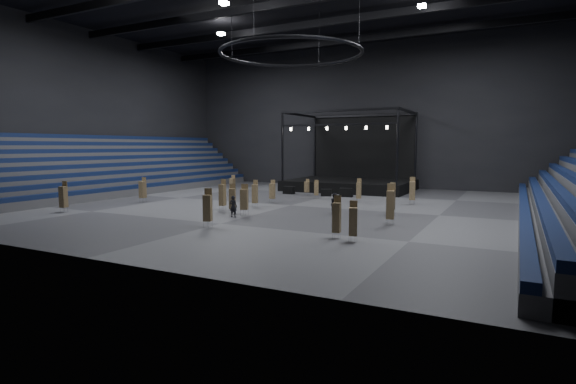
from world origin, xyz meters
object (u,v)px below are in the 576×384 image
at_px(chair_stack_1, 232,184).
at_px(chair_stack_4, 208,207).
at_px(chair_stack_5, 232,198).
at_px(chair_stack_10, 244,199).
at_px(man_center, 233,206).
at_px(stage, 352,178).
at_px(chair_stack_11, 353,221).
at_px(chair_stack_6, 390,204).
at_px(crew_member, 335,204).
at_px(flight_case_left, 289,190).
at_px(chair_stack_0, 223,194).
at_px(chair_stack_3, 412,190).
at_px(chair_stack_14, 359,190).
at_px(chair_stack_16, 255,193).
at_px(chair_stack_12, 307,187).
at_px(chair_stack_9, 316,189).
at_px(flight_case_mid, 326,193).
at_px(chair_stack_2, 392,198).
at_px(chair_stack_13, 63,196).
at_px(chair_stack_7, 272,191).
at_px(flight_case_right, 346,193).
at_px(chair_stack_8, 337,217).
at_px(chair_stack_15, 143,189).

height_order(chair_stack_1, chair_stack_4, chair_stack_4).
relative_size(chair_stack_4, chair_stack_5, 1.07).
xyz_separation_m(chair_stack_10, man_center, (-0.23, -1.12, -0.46)).
relative_size(stage, chair_stack_11, 6.21).
bearing_deg(chair_stack_6, crew_member, 140.76).
relative_size(flight_case_left, chair_stack_10, 0.52).
height_order(chair_stack_0, chair_stack_10, chair_stack_0).
relative_size(chair_stack_3, man_center, 1.54).
xyz_separation_m(chair_stack_14, chair_stack_16, (-6.88, -7.20, 0.04)).
xyz_separation_m(chair_stack_1, crew_member, (14.99, -8.28, -0.29)).
relative_size(chair_stack_5, chair_stack_12, 1.35).
bearing_deg(chair_stack_3, chair_stack_9, 166.36).
height_order(chair_stack_10, chair_stack_11, chair_stack_10).
distance_m(chair_stack_4, chair_stack_6, 11.86).
height_order(stage, flight_case_mid, stage).
relative_size(chair_stack_0, chair_stack_2, 1.04).
relative_size(chair_stack_3, chair_stack_12, 1.42).
bearing_deg(stage, chair_stack_13, -116.52).
height_order(flight_case_left, chair_stack_3, chair_stack_3).
height_order(chair_stack_1, chair_stack_10, chair_stack_10).
distance_m(chair_stack_2, chair_stack_10, 11.14).
relative_size(chair_stack_1, chair_stack_14, 0.94).
relative_size(flight_case_mid, chair_stack_4, 0.44).
distance_m(chair_stack_14, man_center, 13.79).
bearing_deg(chair_stack_5, chair_stack_12, 67.72).
bearing_deg(flight_case_left, stage, 60.02).
xyz_separation_m(flight_case_mid, chair_stack_7, (-2.37, -7.26, 0.74)).
xyz_separation_m(flight_case_right, chair_stack_8, (6.63, -20.05, 0.79)).
xyz_separation_m(chair_stack_6, chair_stack_14, (-5.70, 10.81, -0.26)).
bearing_deg(chair_stack_9, chair_stack_11, -81.28).
xyz_separation_m(chair_stack_7, chair_stack_11, (12.24, -12.99, 0.06)).
distance_m(chair_stack_6, crew_member, 5.76).
distance_m(chair_stack_16, crew_member, 7.65).
relative_size(chair_stack_9, chair_stack_15, 0.79).
xyz_separation_m(chair_stack_9, crew_member, (5.36, -8.76, -0.17)).
xyz_separation_m(stage, chair_stack_15, (-13.20, -20.50, -0.22)).
bearing_deg(chair_stack_10, chair_stack_13, -179.49).
xyz_separation_m(chair_stack_9, man_center, (-0.73, -13.49, -0.19)).
bearing_deg(chair_stack_3, man_center, -139.50).
bearing_deg(chair_stack_4, chair_stack_9, 70.05).
xyz_separation_m(flight_case_right, chair_stack_2, (7.13, -9.81, 0.80)).
bearing_deg(man_center, chair_stack_9, -98.34).
relative_size(chair_stack_1, chair_stack_2, 0.85).
bearing_deg(chair_stack_6, chair_stack_10, 174.48).
height_order(chair_stack_5, chair_stack_13, chair_stack_13).
distance_m(chair_stack_0, chair_stack_1, 12.02).
xyz_separation_m(flight_case_right, man_center, (-2.84, -16.34, 0.35)).
height_order(chair_stack_4, crew_member, chair_stack_4).
bearing_deg(chair_stack_5, chair_stack_6, -21.34).
distance_m(stage, chair_stack_0, 21.67).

